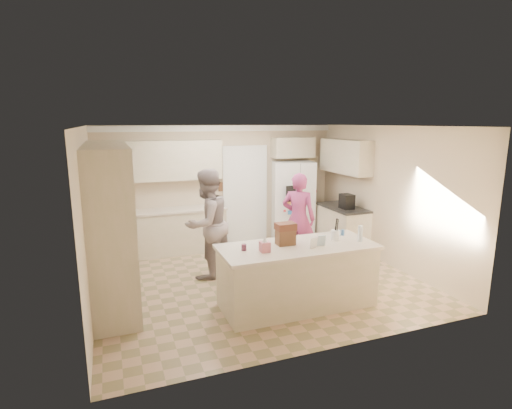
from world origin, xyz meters
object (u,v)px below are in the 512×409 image
object	(u,v)px
dollhouse_body	(285,237)
coffee_maker	(347,201)
island_base	(297,277)
utensil_crock	(335,235)
tissue_box	(265,247)
teen_girl	(298,218)
refrigerator	(292,201)
teen_boy	(207,224)

from	to	relation	value
dollhouse_body	coffee_maker	bearing A→B (deg)	39.29
dollhouse_body	island_base	bearing A→B (deg)	-33.69
utensil_crock	tissue_box	bearing A→B (deg)	-172.87
tissue_box	teen_girl	world-z (taller)	teen_girl
dollhouse_body	refrigerator	bearing A→B (deg)	62.64
utensil_crock	teen_boy	bearing A→B (deg)	136.47
refrigerator	tissue_box	world-z (taller)	refrigerator
island_base	tissue_box	distance (m)	0.79
island_base	teen_boy	bearing A→B (deg)	121.19
teen_boy	teen_girl	world-z (taller)	teen_boy
utensil_crock	tissue_box	world-z (taller)	utensil_crock
tissue_box	teen_boy	distance (m)	1.72
utensil_crock	tissue_box	size ratio (longest dim) A/B	1.07
refrigerator	utensil_crock	distance (m)	3.12
coffee_maker	dollhouse_body	xyz separation A→B (m)	(-2.20, -1.80, -0.03)
coffee_maker	island_base	bearing A→B (deg)	-137.17
tissue_box	teen_girl	distance (m)	2.24
coffee_maker	teen_girl	distance (m)	1.25
coffee_maker	dollhouse_body	distance (m)	2.84
utensil_crock	teen_girl	size ratio (longest dim) A/B	0.09
refrigerator	teen_girl	distance (m)	1.52
refrigerator	teen_boy	size ratio (longest dim) A/B	0.95
island_base	dollhouse_body	size ratio (longest dim) A/B	8.46
tissue_box	dollhouse_body	bearing A→B (deg)	26.57
refrigerator	teen_boy	distance (m)	2.78
tissue_box	teen_boy	size ratio (longest dim) A/B	0.07
refrigerator	teen_girl	bearing A→B (deg)	-96.99
island_base	dollhouse_body	bearing A→B (deg)	146.31
refrigerator	tissue_box	size ratio (longest dim) A/B	12.86
island_base	teen_boy	distance (m)	1.90
refrigerator	tissue_box	xyz separation A→B (m)	(-1.94, -3.18, 0.10)
island_base	refrigerator	bearing A→B (deg)	65.68
coffee_maker	teen_boy	world-z (taller)	teen_boy
tissue_box	dollhouse_body	world-z (taller)	dollhouse_body
utensil_crock	dollhouse_body	bearing A→B (deg)	176.42
refrigerator	utensil_crock	size ratio (longest dim) A/B	12.00
island_base	teen_girl	distance (m)	1.91
tissue_box	teen_boy	xyz separation A→B (m)	(-0.40, 1.67, -0.05)
coffee_maker	teen_boy	xyz separation A→B (m)	(-3.00, -0.33, -0.12)
island_base	coffee_maker	bearing A→B (deg)	42.83
coffee_maker	tissue_box	distance (m)	3.28
teen_girl	dollhouse_body	bearing A→B (deg)	96.84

